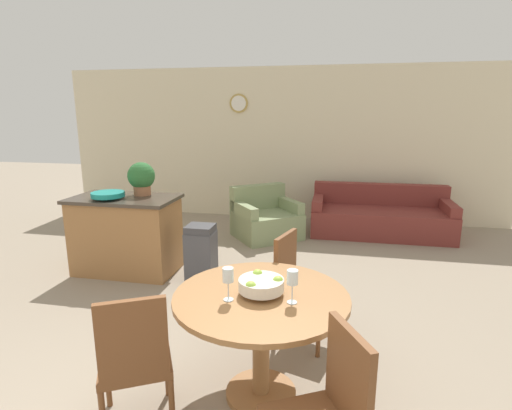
# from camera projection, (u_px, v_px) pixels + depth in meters

# --- Properties ---
(wall_back) EXTENTS (8.00, 0.09, 2.70)m
(wall_back) POSITION_uv_depth(u_px,v_px,m) (277.00, 144.00, 7.21)
(wall_back) COLOR beige
(wall_back) RESTS_ON ground_plane
(dining_table) EXTENTS (1.15, 1.15, 0.76)m
(dining_table) POSITION_uv_depth(u_px,v_px,m) (261.00, 318.00, 2.64)
(dining_table) COLOR #9E6B3D
(dining_table) RESTS_ON ground_plane
(dining_chair_near_left) EXTENTS (0.57, 0.57, 0.92)m
(dining_chair_near_left) POSITION_uv_depth(u_px,v_px,m) (135.00, 357.00, 2.36)
(dining_chair_near_left) COLOR brown
(dining_chair_near_left) RESTS_ON ground_plane
(dining_chair_far_side) EXTENTS (0.52, 0.52, 0.92)m
(dining_chair_far_side) POSITION_uv_depth(u_px,v_px,m) (297.00, 283.00, 3.38)
(dining_chair_far_side) COLOR brown
(dining_chair_far_side) RESTS_ON ground_plane
(fruit_bowl) EXTENTS (0.30, 0.30, 0.13)m
(fruit_bowl) POSITION_uv_depth(u_px,v_px,m) (261.00, 284.00, 2.58)
(fruit_bowl) COLOR silver
(fruit_bowl) RESTS_ON dining_table
(wine_glass_left) EXTENTS (0.07, 0.07, 0.22)m
(wine_glass_left) POSITION_uv_depth(u_px,v_px,m) (228.00, 276.00, 2.48)
(wine_glass_left) COLOR silver
(wine_glass_left) RESTS_ON dining_table
(wine_glass_right) EXTENTS (0.07, 0.07, 0.22)m
(wine_glass_right) POSITION_uv_depth(u_px,v_px,m) (292.00, 279.00, 2.45)
(wine_glass_right) COLOR silver
(wine_glass_right) RESTS_ON dining_table
(kitchen_island) EXTENTS (1.25, 0.72, 0.93)m
(kitchen_island) POSITION_uv_depth(u_px,v_px,m) (127.00, 234.00, 4.85)
(kitchen_island) COLOR #9E6B3D
(kitchen_island) RESTS_ON ground_plane
(teal_bowl) EXTENTS (0.38, 0.38, 0.08)m
(teal_bowl) POSITION_uv_depth(u_px,v_px,m) (108.00, 195.00, 4.64)
(teal_bowl) COLOR teal
(teal_bowl) RESTS_ON kitchen_island
(potted_plant) EXTENTS (0.33, 0.33, 0.40)m
(potted_plant) POSITION_uv_depth(u_px,v_px,m) (141.00, 177.00, 4.82)
(potted_plant) COLOR #A36642
(potted_plant) RESTS_ON kitchen_island
(trash_bin) EXTENTS (0.32, 0.29, 0.68)m
(trash_bin) POSITION_uv_depth(u_px,v_px,m) (201.00, 254.00, 4.55)
(trash_bin) COLOR #47474C
(trash_bin) RESTS_ON ground_plane
(couch) EXTENTS (2.15, 0.95, 0.76)m
(couch) POSITION_uv_depth(u_px,v_px,m) (380.00, 217.00, 6.41)
(couch) COLOR maroon
(couch) RESTS_ON ground_plane
(armchair) EXTENTS (1.22, 1.21, 0.78)m
(armchair) POSITION_uv_depth(u_px,v_px,m) (266.00, 220.00, 6.25)
(armchair) COLOR gray
(armchair) RESTS_ON ground_plane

